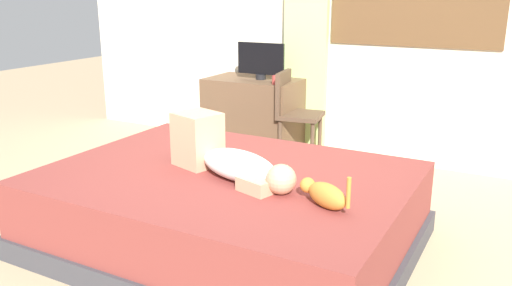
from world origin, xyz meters
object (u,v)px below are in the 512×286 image
object	(u,v)px
bed	(227,209)
desk	(254,116)
cat	(325,194)
person_lying	(228,157)
cup	(276,80)
tv_monitor	(261,60)
chair_by_desk	(293,110)

from	to	relation	value
bed	desk	world-z (taller)	desk
cat	desk	distance (m)	2.60
person_lying	cup	size ratio (longest dim) A/B	11.89
tv_monitor	chair_by_desk	distance (m)	0.60
person_lying	tv_monitor	distance (m)	2.08
chair_by_desk	bed	bearing A→B (deg)	-78.94
cup	chair_by_desk	world-z (taller)	chair_by_desk
desk	cup	distance (m)	0.55
cat	cup	bearing A→B (deg)	122.84
bed	cup	world-z (taller)	cup
tv_monitor	chair_by_desk	bearing A→B (deg)	-17.54
cup	chair_by_desk	distance (m)	0.32
cat	person_lying	bearing A→B (deg)	165.91
bed	desk	distance (m)	2.04
bed	desk	size ratio (longest dim) A/B	2.51
person_lying	tv_monitor	size ratio (longest dim) A/B	1.94
cat	cup	world-z (taller)	cup
bed	person_lying	distance (m)	0.37
person_lying	chair_by_desk	world-z (taller)	chair_by_desk
person_lying	cat	world-z (taller)	person_lying
person_lying	cat	size ratio (longest dim) A/B	2.83
person_lying	chair_by_desk	bearing A→B (deg)	101.89
bed	tv_monitor	size ratio (longest dim) A/B	4.69
cat	desk	xyz separation A→B (m)	(-1.56, 2.07, -0.19)
cat	cup	xyz separation A→B (m)	(-1.23, 1.90, 0.22)
desk	cup	bearing A→B (deg)	-27.62
cup	chair_by_desk	size ratio (longest dim) A/B	0.09
cup	tv_monitor	bearing A→B (deg)	145.50
cup	chair_by_desk	xyz separation A→B (m)	(0.16, 0.04, -0.27)
person_lying	tv_monitor	xyz separation A→B (m)	(-0.78, 1.90, 0.32)
person_lying	bed	bearing A→B (deg)	131.48
person_lying	cup	world-z (taller)	person_lying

